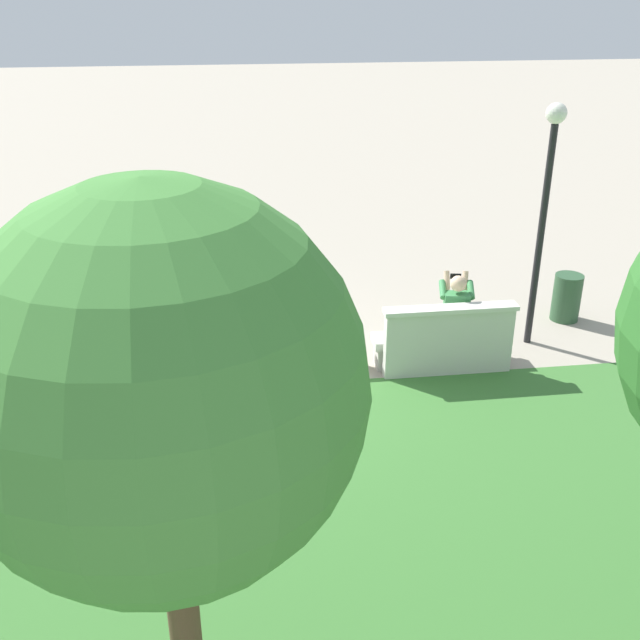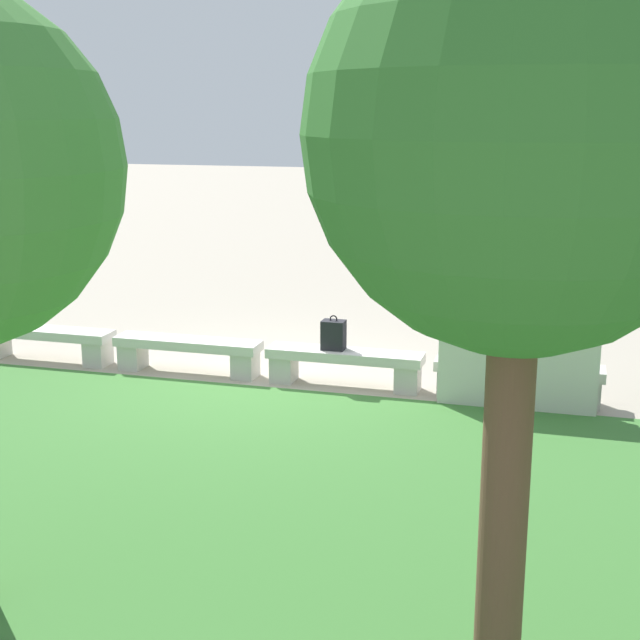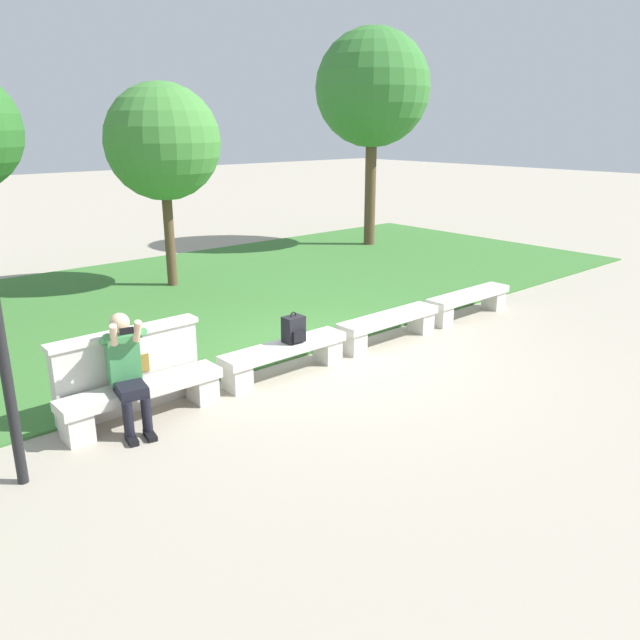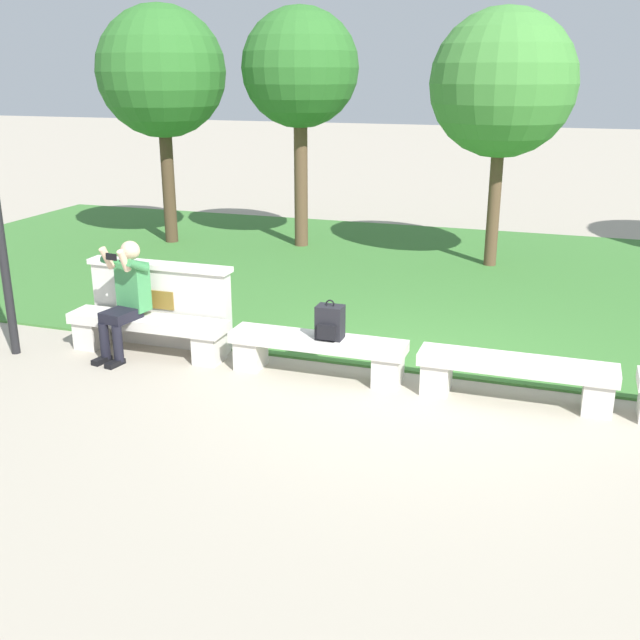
# 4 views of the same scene
# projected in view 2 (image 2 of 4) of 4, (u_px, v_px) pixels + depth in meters

# --- Properties ---
(ground_plane) EXTENTS (80.00, 80.00, 0.00)m
(ground_plane) POSITION_uv_depth(u_px,v_px,m) (265.00, 379.00, 11.17)
(ground_plane) COLOR #A89E8C
(grass_strip) EXTENTS (20.13, 8.00, 0.03)m
(grass_strip) POSITION_uv_depth(u_px,v_px,m) (83.00, 534.00, 7.07)
(grass_strip) COLOR #3D7533
(grass_strip) RESTS_ON ground
(bench_main) EXTENTS (1.92, 0.40, 0.45)m
(bench_main) POSITION_uv_depth(u_px,v_px,m) (518.00, 376.00, 10.28)
(bench_main) COLOR beige
(bench_main) RESTS_ON ground
(bench_near) EXTENTS (1.92, 0.40, 0.45)m
(bench_near) POSITION_uv_depth(u_px,v_px,m) (345.00, 362.00, 10.83)
(bench_near) COLOR beige
(bench_near) RESTS_ON ground
(bench_mid) EXTENTS (1.92, 0.40, 0.45)m
(bench_mid) POSITION_uv_depth(u_px,v_px,m) (188.00, 350.00, 11.37)
(bench_mid) COLOR beige
(bench_mid) RESTS_ON ground
(bench_far) EXTENTS (1.92, 0.40, 0.45)m
(bench_far) POSITION_uv_depth(u_px,v_px,m) (45.00, 339.00, 11.92)
(bench_far) COLOR beige
(bench_far) RESTS_ON ground
(backrest_wall_with_plaque) EXTENTS (1.81, 0.24, 1.01)m
(backrest_wall_with_plaque) POSITION_uv_depth(u_px,v_px,m) (517.00, 366.00, 9.92)
(backrest_wall_with_plaque) COLOR beige
(backrest_wall_with_plaque) RESTS_ON ground
(person_photographer) EXTENTS (0.52, 0.77, 1.32)m
(person_photographer) POSITION_uv_depth(u_px,v_px,m) (538.00, 339.00, 10.20)
(person_photographer) COLOR black
(person_photographer) RESTS_ON ground
(backpack) EXTENTS (0.28, 0.24, 0.43)m
(backpack) POSITION_uv_depth(u_px,v_px,m) (334.00, 335.00, 10.82)
(backpack) COLOR black
(backpack) RESTS_ON bench_near
(tree_behind_wall) EXTENTS (2.06, 2.06, 4.22)m
(tree_behind_wall) POSITION_uv_depth(u_px,v_px,m) (523.00, 142.00, 4.10)
(tree_behind_wall) COLOR brown
(tree_behind_wall) RESTS_ON ground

